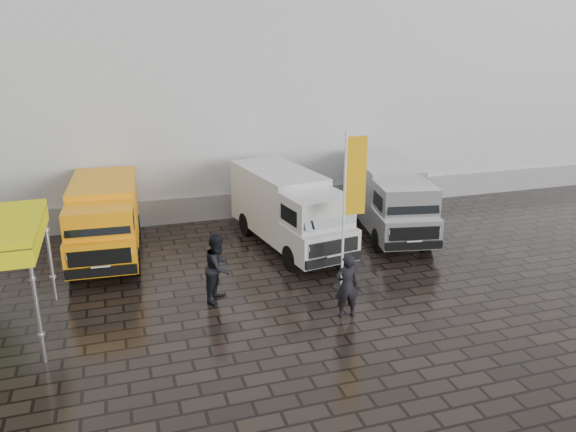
{
  "coord_description": "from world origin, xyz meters",
  "views": [
    {
      "loc": [
        -5.92,
        -13.13,
        7.12
      ],
      "look_at": [
        -1.11,
        2.2,
        1.82
      ],
      "focal_mm": 35.0,
      "sensor_mm": 36.0,
      "label": 1
    }
  ],
  "objects_px": {
    "wheelie_bin": "(377,194)",
    "person_tent": "(218,267)",
    "van_yellow": "(105,222)",
    "van_silver": "(388,199)",
    "flagpole": "(350,203)",
    "person_front": "(347,286)",
    "van_white": "(289,211)"
  },
  "relations": [
    {
      "from": "van_white",
      "to": "person_front",
      "type": "xyz_separation_m",
      "value": [
        -0.1,
        -5.25,
        -0.41
      ]
    },
    {
      "from": "wheelie_bin",
      "to": "van_yellow",
      "type": "bearing_deg",
      "value": -165.31
    },
    {
      "from": "person_front",
      "to": "van_yellow",
      "type": "bearing_deg",
      "value": -40.27
    },
    {
      "from": "van_yellow",
      "to": "van_white",
      "type": "bearing_deg",
      "value": -4.89
    },
    {
      "from": "flagpole",
      "to": "wheelie_bin",
      "type": "xyz_separation_m",
      "value": [
        4.31,
        6.95,
        -2.01
      ]
    },
    {
      "from": "van_white",
      "to": "wheelie_bin",
      "type": "xyz_separation_m",
      "value": [
        4.95,
        3.33,
        -0.73
      ]
    },
    {
      "from": "van_yellow",
      "to": "van_silver",
      "type": "relative_size",
      "value": 0.91
    },
    {
      "from": "van_silver",
      "to": "person_tent",
      "type": "bearing_deg",
      "value": -142.29
    },
    {
      "from": "flagpole",
      "to": "person_tent",
      "type": "xyz_separation_m",
      "value": [
        -3.72,
        0.32,
        -1.59
      ]
    },
    {
      "from": "wheelie_bin",
      "to": "person_tent",
      "type": "distance_m",
      "value": 10.43
    },
    {
      "from": "van_white",
      "to": "flagpole",
      "type": "relative_size",
      "value": 1.28
    },
    {
      "from": "flagpole",
      "to": "wheelie_bin",
      "type": "relative_size",
      "value": 4.21
    },
    {
      "from": "wheelie_bin",
      "to": "person_tent",
      "type": "relative_size",
      "value": 0.57
    },
    {
      "from": "van_white",
      "to": "wheelie_bin",
      "type": "distance_m",
      "value": 6.01
    },
    {
      "from": "wheelie_bin",
      "to": "person_front",
      "type": "xyz_separation_m",
      "value": [
        -5.05,
        -8.59,
        0.32
      ]
    },
    {
      "from": "person_front",
      "to": "flagpole",
      "type": "bearing_deg",
      "value": -108.68
    },
    {
      "from": "flagpole",
      "to": "person_tent",
      "type": "height_order",
      "value": "flagpole"
    },
    {
      "from": "wheelie_bin",
      "to": "person_tent",
      "type": "bearing_deg",
      "value": -138.36
    },
    {
      "from": "person_front",
      "to": "van_silver",
      "type": "bearing_deg",
      "value": -120.04
    },
    {
      "from": "van_white",
      "to": "person_tent",
      "type": "relative_size",
      "value": 3.05
    },
    {
      "from": "wheelie_bin",
      "to": "person_front",
      "type": "relative_size",
      "value": 0.63
    },
    {
      "from": "person_tent",
      "to": "van_silver",
      "type": "bearing_deg",
      "value": -29.68
    },
    {
      "from": "van_white",
      "to": "person_front",
      "type": "relative_size",
      "value": 3.39
    },
    {
      "from": "flagpole",
      "to": "person_front",
      "type": "relative_size",
      "value": 2.66
    },
    {
      "from": "flagpole",
      "to": "person_tent",
      "type": "distance_m",
      "value": 4.06
    },
    {
      "from": "van_silver",
      "to": "person_front",
      "type": "height_order",
      "value": "van_silver"
    },
    {
      "from": "flagpole",
      "to": "van_silver",
      "type": "bearing_deg",
      "value": 50.23
    },
    {
      "from": "van_yellow",
      "to": "van_silver",
      "type": "xyz_separation_m",
      "value": [
        9.94,
        -0.57,
        0.04
      ]
    },
    {
      "from": "person_tent",
      "to": "flagpole",
      "type": "bearing_deg",
      "value": -61.92
    },
    {
      "from": "flagpole",
      "to": "person_front",
      "type": "height_order",
      "value": "flagpole"
    },
    {
      "from": "person_front",
      "to": "van_white",
      "type": "bearing_deg",
      "value": -85.36
    },
    {
      "from": "van_silver",
      "to": "wheelie_bin",
      "type": "distance_m",
      "value": 3.27
    }
  ]
}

